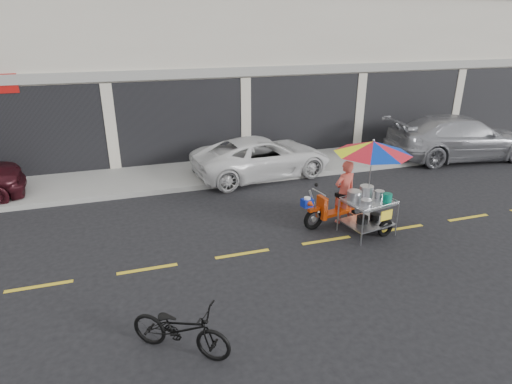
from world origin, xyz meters
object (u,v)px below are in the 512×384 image
object	(u,v)px
food_vendor_rig	(361,173)
silver_pickup	(460,138)
near_bicycle	(180,328)
white_pickup	(262,157)

from	to	relation	value
food_vendor_rig	silver_pickup	bearing A→B (deg)	21.10
silver_pickup	near_bicycle	xyz separation A→B (m)	(-11.10, -6.84, -0.35)
silver_pickup	food_vendor_rig	xyz separation A→B (m)	(-6.45, -3.94, 0.65)
white_pickup	near_bicycle	size ratio (longest dim) A/B	2.79
silver_pickup	white_pickup	bearing A→B (deg)	93.71
food_vendor_rig	near_bicycle	bearing A→B (deg)	-158.38
food_vendor_rig	white_pickup	bearing A→B (deg)	91.96
silver_pickup	food_vendor_rig	size ratio (longest dim) A/B	2.16
white_pickup	food_vendor_rig	distance (m)	4.51
silver_pickup	food_vendor_rig	bearing A→B (deg)	128.18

